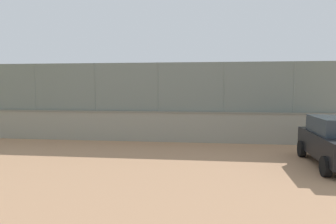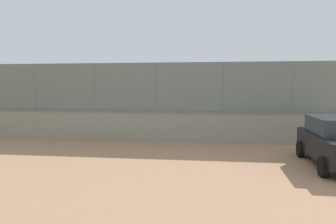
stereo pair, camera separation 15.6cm
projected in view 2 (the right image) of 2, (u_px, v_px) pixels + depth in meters
The scene contains 8 objects.
ground_plane at pixel (181, 117), 27.75m from camera, with size 260.00×260.00×0.00m, color tan.
perimeter_wall at pixel (95, 125), 15.80m from camera, with size 25.84×0.97×1.49m.
fence_panel_on_wall at pixel (94, 87), 15.65m from camera, with size 25.39×0.64×2.34m.
player_at_service_line at pixel (228, 108), 24.89m from camera, with size 1.27×0.79×1.70m.
player_foreground_swinging at pixel (146, 114), 19.55m from camera, with size 0.79×1.06×1.69m.
sports_ball at pixel (232, 109), 24.35m from camera, with size 0.08×0.08×0.08m, color orange.
spare_ball_by_wall at pixel (163, 137), 16.10m from camera, with size 0.17×0.17×0.17m, color white.
courtside_bench at pixel (36, 125), 17.98m from camera, with size 1.61×0.42×0.87m.
Camera 2 is at (-3.14, 27.47, 2.70)m, focal length 33.66 mm.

